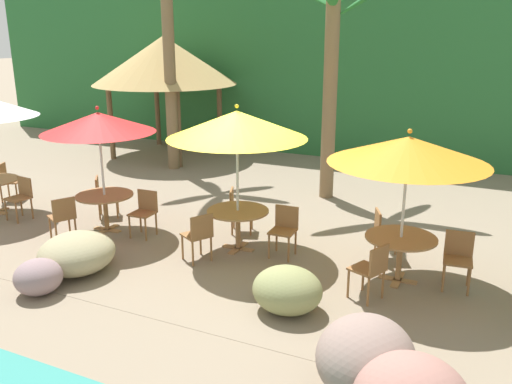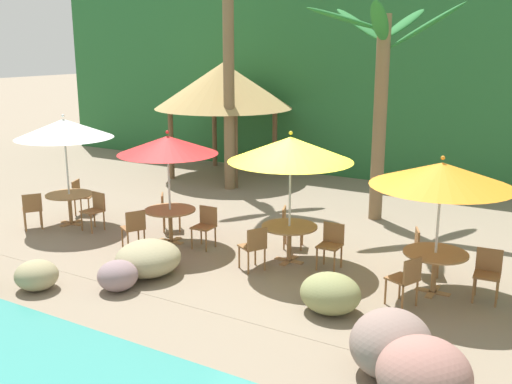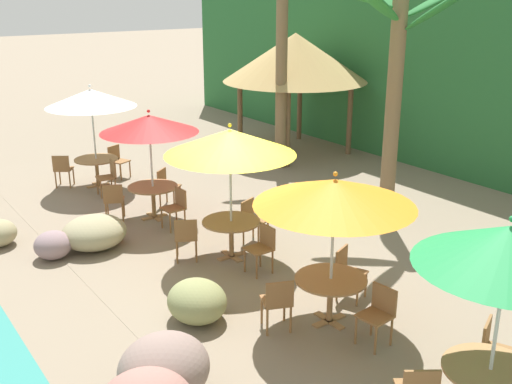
{
  "view_description": "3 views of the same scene",
  "coord_description": "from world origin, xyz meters",
  "px_view_note": "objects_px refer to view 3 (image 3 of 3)",
  "views": [
    {
      "loc": [
        4.07,
        -7.94,
        3.79
      ],
      "look_at": [
        0.3,
        0.1,
        1.12
      ],
      "focal_mm": 37.86,
      "sensor_mm": 36.0,
      "label": 1
    },
    {
      "loc": [
        5.09,
        -9.84,
        4.22
      ],
      "look_at": [
        -0.8,
        0.05,
        1.34
      ],
      "focal_mm": 41.91,
      "sensor_mm": 36.0,
      "label": 2
    },
    {
      "loc": [
        8.88,
        -5.69,
        4.9
      ],
      "look_at": [
        0.07,
        0.57,
        1.25
      ],
      "focal_mm": 42.68,
      "sensor_mm": 36.0,
      "label": 3
    }
  ],
  "objects_px": {
    "chair_white_seaward": "(109,175)",
    "palm_tree_second": "(396,64)",
    "dining_table_white": "(96,163)",
    "dining_table_green": "(489,378)",
    "umbrella_red": "(149,124)",
    "dining_table_yellow": "(231,227)",
    "umbrella_orange": "(335,193)",
    "chair_yellow_left": "(186,236)",
    "chair_white_left": "(63,168)",
    "palapa_hut": "(295,58)",
    "chair_yellow_inland": "(252,218)",
    "dining_table_red": "(153,192)",
    "umbrella_white": "(91,98)",
    "chair_green_inland": "(494,348)",
    "chair_red_seaward": "(176,205)",
    "dining_table_orange": "(331,286)",
    "chair_orange_seaward": "(379,311)",
    "chair_orange_inland": "(347,269)",
    "chair_orange_left": "(278,301)",
    "chair_white_inland": "(117,159)",
    "palm_tree_nearest": "(282,5)",
    "chair_red_left": "(114,199)",
    "umbrella_green": "(508,246)",
    "umbrella_yellow": "(230,142)",
    "chair_yellow_seaward": "(263,245)",
    "chair_red_inland": "(166,184)"
  },
  "relations": [
    {
      "from": "chair_yellow_seaward",
      "to": "chair_green_inland",
      "type": "relative_size",
      "value": 1.0
    },
    {
      "from": "umbrella_green",
      "to": "dining_table_green",
      "type": "relative_size",
      "value": 2.38
    },
    {
      "from": "chair_red_seaward",
      "to": "dining_table_orange",
      "type": "relative_size",
      "value": 0.79
    },
    {
      "from": "chair_yellow_inland",
      "to": "umbrella_red",
      "type": "bearing_deg",
      "value": -156.73
    },
    {
      "from": "chair_red_seaward",
      "to": "chair_yellow_inland",
      "type": "height_order",
      "value": "same"
    },
    {
      "from": "chair_yellow_inland",
      "to": "chair_green_inland",
      "type": "height_order",
      "value": "same"
    },
    {
      "from": "umbrella_yellow",
      "to": "umbrella_orange",
      "type": "relative_size",
      "value": 1.08
    },
    {
      "from": "chair_white_inland",
      "to": "chair_red_inland",
      "type": "xyz_separation_m",
      "value": [
        2.75,
        0.05,
        0.0
      ]
    },
    {
      "from": "dining_table_red",
      "to": "umbrella_yellow",
      "type": "xyz_separation_m",
      "value": [
        2.76,
        0.26,
        1.65
      ]
    },
    {
      "from": "chair_white_inland",
      "to": "palm_tree_nearest",
      "type": "xyz_separation_m",
      "value": [
        1.75,
        4.21,
        3.94
      ]
    },
    {
      "from": "umbrella_yellow",
      "to": "palapa_hut",
      "type": "relative_size",
      "value": 0.6
    },
    {
      "from": "chair_red_left",
      "to": "chair_green_inland",
      "type": "distance_m",
      "value": 8.45
    },
    {
      "from": "chair_white_left",
      "to": "palapa_hut",
      "type": "xyz_separation_m",
      "value": [
        0.59,
        7.09,
        2.38
      ]
    },
    {
      "from": "chair_yellow_left",
      "to": "dining_table_green",
      "type": "relative_size",
      "value": 0.79
    },
    {
      "from": "umbrella_white",
      "to": "umbrella_red",
      "type": "bearing_deg",
      "value": 3.25
    },
    {
      "from": "chair_white_seaward",
      "to": "chair_yellow_inland",
      "type": "distance_m",
      "value": 4.57
    },
    {
      "from": "chair_white_seaward",
      "to": "chair_red_left",
      "type": "distance_m",
      "value": 1.84
    },
    {
      "from": "dining_table_green",
      "to": "umbrella_red",
      "type": "bearing_deg",
      "value": -179.05
    },
    {
      "from": "chair_orange_seaward",
      "to": "chair_orange_inland",
      "type": "height_order",
      "value": "same"
    },
    {
      "from": "chair_white_seaward",
      "to": "chair_orange_left",
      "type": "distance_m",
      "value": 7.44
    },
    {
      "from": "umbrella_orange",
      "to": "dining_table_white",
      "type": "bearing_deg",
      "value": -177.64
    },
    {
      "from": "chair_white_inland",
      "to": "dining_table_red",
      "type": "relative_size",
      "value": 0.79
    },
    {
      "from": "chair_red_inland",
      "to": "umbrella_green",
      "type": "bearing_deg",
      "value": -3.09
    },
    {
      "from": "chair_white_seaward",
      "to": "chair_orange_left",
      "type": "xyz_separation_m",
      "value": [
        7.43,
        -0.45,
        0.0
      ]
    },
    {
      "from": "umbrella_green",
      "to": "palapa_hut",
      "type": "relative_size",
      "value": 0.6
    },
    {
      "from": "chair_yellow_left",
      "to": "chair_white_left",
      "type": "bearing_deg",
      "value": -176.14
    },
    {
      "from": "chair_yellow_seaward",
      "to": "umbrella_red",
      "type": "bearing_deg",
      "value": -174.04
    },
    {
      "from": "chair_yellow_left",
      "to": "chair_orange_left",
      "type": "height_order",
      "value": "same"
    },
    {
      "from": "chair_red_left",
      "to": "dining_table_white",
      "type": "bearing_deg",
      "value": 166.35
    },
    {
      "from": "umbrella_white",
      "to": "chair_orange_inland",
      "type": "height_order",
      "value": "umbrella_white"
    },
    {
      "from": "chair_orange_inland",
      "to": "dining_table_green",
      "type": "relative_size",
      "value": 0.79
    },
    {
      "from": "dining_table_red",
      "to": "chair_yellow_inland",
      "type": "height_order",
      "value": "chair_yellow_inland"
    },
    {
      "from": "umbrella_white",
      "to": "dining_table_orange",
      "type": "height_order",
      "value": "umbrella_white"
    },
    {
      "from": "dining_table_white",
      "to": "chair_yellow_inland",
      "type": "height_order",
      "value": "chair_yellow_inland"
    },
    {
      "from": "chair_white_seaward",
      "to": "palm_tree_second",
      "type": "xyz_separation_m",
      "value": [
        5.23,
        4.18,
        2.92
      ]
    },
    {
      "from": "dining_table_red",
      "to": "palapa_hut",
      "type": "xyz_separation_m",
      "value": [
        -2.72,
        6.17,
        2.28
      ]
    },
    {
      "from": "chair_orange_left",
      "to": "dining_table_yellow",
      "type": "bearing_deg",
      "value": 161.16
    },
    {
      "from": "umbrella_red",
      "to": "dining_table_yellow",
      "type": "xyz_separation_m",
      "value": [
        2.76,
        0.26,
        -1.53
      ]
    },
    {
      "from": "dining_table_green",
      "to": "umbrella_orange",
      "type": "bearing_deg",
      "value": 179.01
    },
    {
      "from": "chair_white_inland",
      "to": "chair_yellow_seaward",
      "type": "bearing_deg",
      "value": -1.64
    },
    {
      "from": "dining_table_white",
      "to": "dining_table_orange",
      "type": "distance_m",
      "value": 8.53
    },
    {
      "from": "umbrella_orange",
      "to": "dining_table_yellow",
      "type": "bearing_deg",
      "value": 178.54
    },
    {
      "from": "palm_tree_nearest",
      "to": "umbrella_yellow",
      "type": "bearing_deg",
      "value": -46.12
    },
    {
      "from": "chair_white_inland",
      "to": "chair_white_left",
      "type": "height_order",
      "value": "same"
    },
    {
      "from": "dining_table_green",
      "to": "palm_tree_second",
      "type": "height_order",
      "value": "palm_tree_second"
    },
    {
      "from": "dining_table_white",
      "to": "dining_table_green",
      "type": "relative_size",
      "value": 1.0
    },
    {
      "from": "chair_white_left",
      "to": "umbrella_red",
      "type": "height_order",
      "value": "umbrella_red"
    },
    {
      "from": "umbrella_white",
      "to": "dining_table_red",
      "type": "bearing_deg",
      "value": 3.25
    },
    {
      "from": "umbrella_red",
      "to": "umbrella_yellow",
      "type": "relative_size",
      "value": 0.94
    },
    {
      "from": "chair_red_left",
      "to": "chair_orange_left",
      "type": "bearing_deg",
      "value": 1.62
    }
  ]
}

